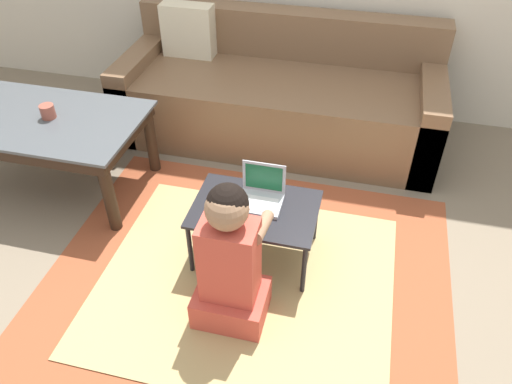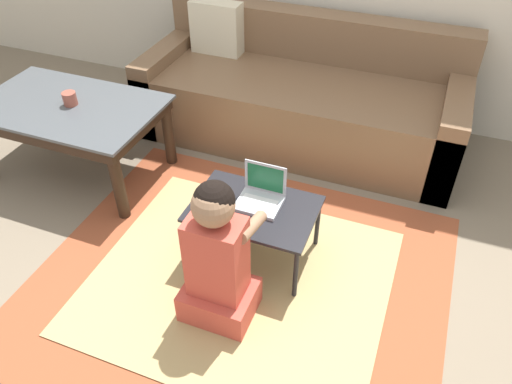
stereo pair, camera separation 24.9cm
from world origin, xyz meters
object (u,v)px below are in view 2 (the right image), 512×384
Objects in this scene: laptop_desk at (254,212)px; computer_mouse at (222,203)px; couch at (300,98)px; laptop at (261,197)px; coffee_table at (69,115)px; person_seated at (218,259)px; cup_on_table at (70,99)px.

laptop_desk is 6.15× the size of computer_mouse.
couch is 1.20m from laptop.
coffee_table is at bearing 167.03° from laptop_desk.
laptop is 0.20m from computer_mouse.
computer_mouse is at bearing -16.57° from coffee_table.
computer_mouse reaches higher than laptop_desk.
person_seated is (-0.03, -0.45, -0.01)m from laptop.
cup_on_table reaches higher than coffee_table.
laptop_desk is (0.14, -1.24, 0.02)m from couch.
cup_on_table is at bearing 162.60° from computer_mouse.
cup_on_table is at bearing 166.34° from laptop_desk.
coffee_table is 1.36m from laptop.
coffee_table is 13.55× the size of cup_on_table.
couch is 26.23× the size of cup_on_table.
laptop_desk is 1.35m from cup_on_table.
cup_on_table is (-1.28, 0.72, 0.17)m from person_seated.
laptop_desk is at bearing -109.99° from laptop.
person_seated is (0.12, -1.64, 0.07)m from couch.
person_seated reaches higher than laptop_desk.
laptop is at bearing -11.44° from cup_on_table.
laptop_desk is 0.09m from laptop.
couch is 1.51m from coffee_table.
laptop is at bearing 28.31° from computer_mouse.
computer_mouse is at bearing 111.35° from person_seated.
person_seated reaches higher than computer_mouse.
cup_on_table is (-1.14, 0.36, 0.17)m from computer_mouse.
laptop reaches higher than computer_mouse.
couch is 9.69× the size of laptop.
coffee_table is 1.49m from person_seated.
laptop is (0.16, -1.19, 0.09)m from couch.
person_seated is 1.48m from cup_on_table.
laptop is 0.45m from person_seated.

